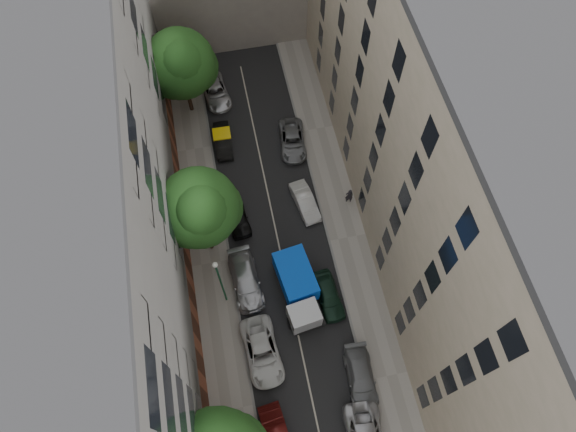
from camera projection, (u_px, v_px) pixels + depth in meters
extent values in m
plane|color=#4C4C49|center=(280.00, 251.00, 40.66)|extent=(120.00, 120.00, 0.00)
cube|color=black|center=(280.00, 251.00, 40.65)|extent=(8.00, 44.00, 0.02)
cube|color=gray|center=(211.00, 263.00, 40.09)|extent=(3.00, 44.00, 0.15)
cube|color=gray|center=(347.00, 238.00, 41.10)|extent=(3.00, 44.00, 0.15)
cube|color=#4D4A48|center=(98.00, 218.00, 30.77)|extent=(8.00, 44.00, 20.00)
cube|color=#BCA892|center=(446.00, 157.00, 32.79)|extent=(8.00, 44.00, 20.00)
cube|color=black|center=(298.00, 293.00, 38.41)|extent=(3.05, 6.08, 0.32)
cube|color=#B2B4B7|center=(304.00, 316.00, 36.62)|extent=(2.37, 2.01, 1.83)
cube|color=blue|center=(295.00, 276.00, 37.84)|extent=(2.89, 4.17, 1.94)
cylinder|color=black|center=(290.00, 323.00, 37.51)|extent=(0.30, 0.91, 0.91)
cylinder|color=black|center=(317.00, 318.00, 37.70)|extent=(0.30, 0.91, 0.91)
cylinder|color=black|center=(280.00, 276.00, 39.21)|extent=(0.30, 0.91, 0.91)
cylinder|color=black|center=(306.00, 271.00, 39.40)|extent=(0.30, 0.91, 0.91)
imported|color=silver|center=(262.00, 352.00, 36.29)|extent=(2.73, 5.32, 1.44)
imported|color=#B3B3B8|center=(246.00, 280.00, 38.72)|extent=(2.43, 5.24, 1.48)
imported|color=black|center=(237.00, 216.00, 41.32)|extent=(2.04, 4.17, 1.37)
imported|color=black|center=(223.00, 141.00, 44.77)|extent=(1.47, 3.96, 1.29)
imported|color=silver|center=(216.00, 92.00, 47.30)|extent=(2.80, 4.98, 1.31)
imported|color=slate|center=(361.00, 377.00, 35.53)|extent=(2.13, 4.69, 1.33)
imported|color=#152F21|center=(329.00, 296.00, 38.22)|extent=(2.00, 4.23, 1.40)
imported|color=silver|center=(305.00, 202.00, 41.96)|extent=(2.05, 4.14, 1.31)
imported|color=slate|center=(292.00, 140.00, 44.78)|extent=(2.65, 4.87, 1.30)
cylinder|color=#382619|center=(209.00, 238.00, 39.25)|extent=(0.36, 0.36, 3.17)
cylinder|color=#382619|center=(204.00, 222.00, 36.84)|extent=(0.24, 0.24, 2.26)
sphere|color=#23501A|center=(199.00, 208.00, 34.87)|extent=(5.70, 5.70, 5.70)
sphere|color=#23501A|center=(213.00, 208.00, 36.09)|extent=(4.27, 4.27, 4.27)
sphere|color=#23501A|center=(191.00, 220.00, 35.14)|extent=(3.99, 3.99, 3.99)
sphere|color=#23501A|center=(201.00, 209.00, 33.48)|extent=(3.70, 3.70, 3.70)
cylinder|color=#382619|center=(189.00, 99.00, 45.79)|extent=(0.36, 0.36, 2.77)
cylinder|color=#382619|center=(184.00, 80.00, 43.67)|extent=(0.24, 0.24, 1.98)
sphere|color=#23501A|center=(180.00, 64.00, 41.95)|extent=(5.86, 5.86, 5.86)
sphere|color=#23501A|center=(193.00, 67.00, 43.06)|extent=(4.40, 4.40, 4.40)
sphere|color=#23501A|center=(174.00, 74.00, 42.15)|extent=(4.10, 4.10, 4.10)
sphere|color=#23501A|center=(181.00, 61.00, 40.69)|extent=(3.81, 3.81, 3.81)
cylinder|color=#185734|center=(221.00, 284.00, 35.63)|extent=(0.14, 0.14, 6.82)
sphere|color=silver|center=(215.00, 265.00, 32.50)|extent=(0.36, 0.36, 0.36)
imported|color=black|center=(349.00, 196.00, 41.80)|extent=(0.69, 0.52, 1.73)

